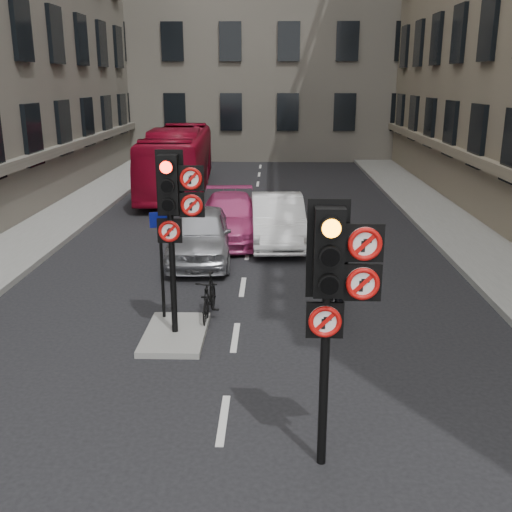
# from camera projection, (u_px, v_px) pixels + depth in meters

# --- Properties ---
(ground) EXTENTS (120.00, 120.00, 0.00)m
(ground) POSITION_uv_depth(u_px,v_px,m) (210.00, 512.00, 7.13)
(ground) COLOR black
(ground) RESTS_ON ground
(pavement_left) EXTENTS (3.00, 50.00, 0.16)m
(pavement_left) POSITION_uv_depth(u_px,v_px,m) (20.00, 240.00, 18.79)
(pavement_left) COLOR gray
(pavement_left) RESTS_ON ground
(pavement_right) EXTENTS (3.00, 50.00, 0.16)m
(pavement_right) POSITION_uv_depth(u_px,v_px,m) (482.00, 243.00, 18.41)
(pavement_right) COLOR gray
(pavement_right) RESTS_ON ground
(centre_island) EXTENTS (1.20, 2.00, 0.12)m
(centre_island) POSITION_uv_depth(u_px,v_px,m) (175.00, 334.00, 11.93)
(centre_island) COLOR gray
(centre_island) RESTS_ON ground
(building_far) EXTENTS (30.00, 14.00, 20.00)m
(building_far) POSITION_uv_depth(u_px,v_px,m) (263.00, 1.00, 40.68)
(building_far) COLOR slate
(building_far) RESTS_ON ground
(signal_near) EXTENTS (0.91, 0.40, 3.58)m
(signal_near) POSITION_uv_depth(u_px,v_px,m) (335.00, 281.00, 7.30)
(signal_near) COLOR black
(signal_near) RESTS_ON ground
(signal_far) EXTENTS (0.91, 0.40, 3.58)m
(signal_far) POSITION_uv_depth(u_px,v_px,m) (174.00, 204.00, 11.17)
(signal_far) COLOR black
(signal_far) RESTS_ON centre_island
(car_silver) EXTENTS (1.93, 4.39, 1.47)m
(car_silver) POSITION_uv_depth(u_px,v_px,m) (201.00, 234.00, 16.85)
(car_silver) COLOR #9C9EA3
(car_silver) RESTS_ON ground
(car_white) EXTENTS (1.81, 4.58, 1.49)m
(car_white) POSITION_uv_depth(u_px,v_px,m) (278.00, 220.00, 18.53)
(car_white) COLOR white
(car_white) RESTS_ON ground
(car_pink) EXTENTS (2.31, 4.86, 1.37)m
(car_pink) POSITION_uv_depth(u_px,v_px,m) (231.00, 217.00, 19.12)
(car_pink) COLOR #C03879
(car_pink) RESTS_ON ground
(bus_red) EXTENTS (2.86, 10.36, 2.86)m
(bus_red) POSITION_uv_depth(u_px,v_px,m) (178.00, 160.00, 26.78)
(bus_red) COLOR maroon
(bus_red) RESTS_ON ground
(motorcycle) EXTENTS (0.53, 1.61, 0.96)m
(motorcycle) POSITION_uv_depth(u_px,v_px,m) (209.00, 297.00, 12.76)
(motorcycle) COLOR black
(motorcycle) RESTS_ON ground
(motorcyclist) EXTENTS (0.73, 0.59, 1.73)m
(motorcyclist) POSITION_uv_depth(u_px,v_px,m) (333.00, 280.00, 12.63)
(motorcyclist) COLOR black
(motorcyclist) RESTS_ON ground
(info_sign) EXTENTS (0.39, 0.17, 2.27)m
(info_sign) POSITION_uv_depth(u_px,v_px,m) (161.00, 250.00, 12.21)
(info_sign) COLOR black
(info_sign) RESTS_ON centre_island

